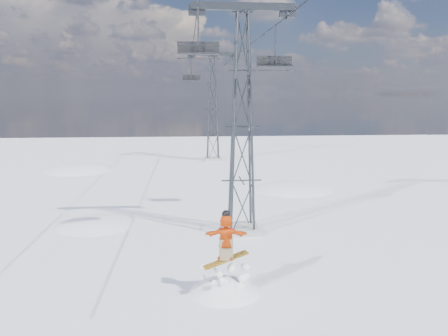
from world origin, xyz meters
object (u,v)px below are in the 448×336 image
at_px(lift_tower_near, 242,127).
at_px(lift_chair_near, 198,49).
at_px(lift_tower_far, 213,110).
at_px(snowboarder_jump, 225,332).

xyz_separation_m(lift_tower_near, lift_chair_near, (-2.20, -2.25, 3.57)).
distance_m(lift_tower_far, lift_chair_near, 27.57).
relative_size(lift_tower_near, snowboarder_jump, 1.61).
distance_m(lift_tower_far, snowboarder_jump, 32.67).
relative_size(lift_tower_near, lift_chair_near, 5.05).
height_order(snowboarder_jump, lift_chair_near, lift_chair_near).
xyz_separation_m(lift_tower_near, lift_tower_far, (0.00, 25.00, 0.00)).
bearing_deg(lift_tower_far, lift_chair_near, -94.62).
bearing_deg(lift_chair_near, lift_tower_near, 45.65).
height_order(lift_tower_near, lift_chair_near, lift_tower_near).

